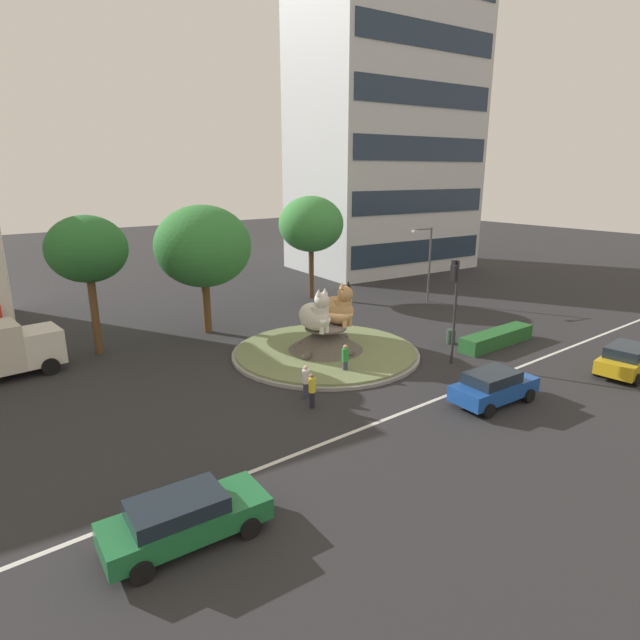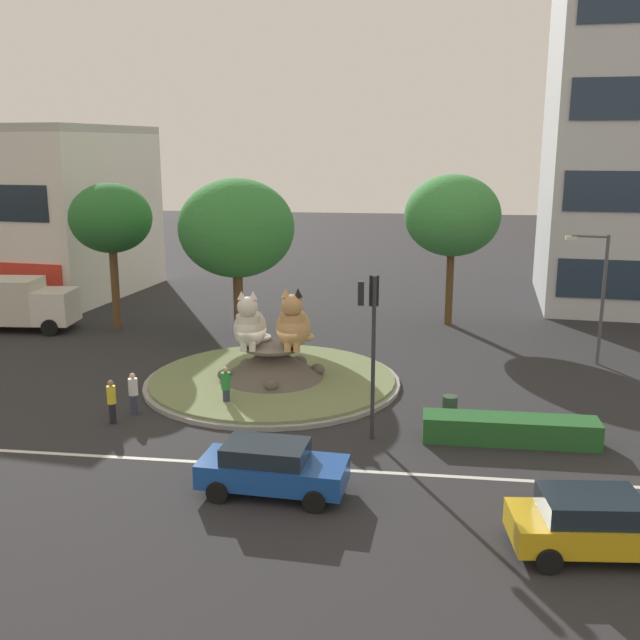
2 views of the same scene
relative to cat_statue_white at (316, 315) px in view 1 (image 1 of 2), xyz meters
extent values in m
plane|color=#28282B|center=(0.89, 0.25, -2.59)|extent=(160.00, 160.00, 0.00)
cube|color=silver|center=(0.89, -7.87, -2.59)|extent=(112.00, 0.20, 0.01)
cylinder|color=gray|center=(0.89, 0.25, -2.50)|extent=(10.88, 10.88, 0.18)
cylinder|color=#707F51|center=(0.89, 0.25, -2.35)|extent=(10.44, 10.44, 0.12)
cone|color=#564F47|center=(0.89, 0.25, -1.60)|extent=(4.34, 4.34, 1.38)
cylinder|color=#564F47|center=(0.89, 0.25, -0.97)|extent=(2.39, 2.39, 0.12)
ellipsoid|color=#564F47|center=(2.75, 0.82, -2.05)|extent=(0.61, 0.57, 0.49)
ellipsoid|color=#564F47|center=(1.80, 1.60, -1.99)|extent=(0.75, 0.56, 0.60)
ellipsoid|color=#564F47|center=(-0.42, 1.10, -2.03)|extent=(0.64, 0.61, 0.52)
ellipsoid|color=#564F47|center=(-1.03, -0.47, -2.05)|extent=(0.59, 0.50, 0.47)
ellipsoid|color=#564F47|center=(1.18, -1.55, -2.05)|extent=(0.60, 0.53, 0.48)
ellipsoid|color=silver|center=(-0.02, 0.12, -0.13)|extent=(1.57, 2.28, 1.57)
cylinder|color=silver|center=(0.02, -0.31, 0.05)|extent=(1.11, 1.11, 0.98)
sphere|color=silver|center=(0.04, -0.47, 0.91)|extent=(0.86, 0.86, 0.86)
torus|color=silver|center=(0.25, 1.03, -0.75)|extent=(1.16, 1.16, 0.20)
cone|color=silver|center=(0.27, -0.45, 1.40)|extent=(0.38, 0.38, 0.35)
cone|color=silver|center=(-0.20, -0.49, 1.40)|extent=(0.38, 0.38, 0.35)
cylinder|color=silver|center=(0.23, -0.65, -0.72)|extent=(0.27, 0.27, 0.39)
cylinder|color=silver|center=(-0.12, -0.68, -0.72)|extent=(0.27, 0.27, 0.39)
ellipsoid|color=tan|center=(1.79, 0.32, -0.09)|extent=(1.66, 2.39, 1.64)
cylinder|color=tan|center=(1.84, -0.13, 0.09)|extent=(1.17, 1.17, 1.03)
sphere|color=tan|center=(1.85, -0.29, 0.99)|extent=(0.90, 0.90, 0.90)
torus|color=tan|center=(2.07, 1.28, -0.75)|extent=(1.01, 1.01, 0.21)
cone|color=black|center=(2.10, -0.26, 1.52)|extent=(0.40, 0.40, 0.37)
cone|color=tan|center=(1.61, -0.31, 1.52)|extent=(0.40, 0.40, 0.37)
cylinder|color=tan|center=(2.06, -0.48, -0.71)|extent=(0.29, 0.29, 0.41)
cylinder|color=tan|center=(1.69, -0.51, -0.71)|extent=(0.29, 0.29, 0.41)
cylinder|color=#2D2D33|center=(5.49, -5.21, 0.29)|extent=(0.14, 0.14, 5.75)
cube|color=black|center=(5.46, -4.99, 2.64)|extent=(0.35, 0.28, 1.05)
sphere|color=#360606|center=(5.45, -4.91, 2.95)|extent=(0.18, 0.18, 0.18)
sphere|color=#392706|center=(5.45, -4.91, 2.64)|extent=(0.18, 0.18, 0.18)
sphere|color=green|center=(5.45, -4.91, 2.32)|extent=(0.18, 0.18, 0.18)
cube|color=black|center=(5.04, -5.26, 2.58)|extent=(0.23, 0.30, 0.80)
cube|color=silver|center=(23.85, 19.41, 14.74)|extent=(18.95, 13.52, 34.66)
cube|color=#233347|center=(23.33, 13.38, -0.11)|extent=(16.84, 1.57, 2.25)
cube|color=#233347|center=(23.33, 13.38, 4.84)|extent=(16.84, 1.57, 2.25)
cube|color=#233347|center=(23.33, 13.38, 9.79)|extent=(16.84, 1.57, 2.25)
cube|color=#233347|center=(23.33, 13.38, 14.74)|extent=(16.84, 1.57, 2.25)
cube|color=#233347|center=(23.33, 13.38, 19.69)|extent=(16.84, 1.57, 2.25)
cube|color=#235B28|center=(10.20, -4.87, -2.14)|extent=(5.93, 1.20, 0.90)
cylinder|color=brown|center=(-2.59, 8.44, -0.96)|extent=(0.53, 0.53, 3.27)
ellipsoid|color=#337F38|center=(-2.59, 8.44, 3.12)|extent=(6.10, 6.10, 5.18)
cylinder|color=brown|center=(8.71, 12.08, -0.56)|extent=(0.43, 0.43, 4.05)
ellipsoid|color=#3D8E42|center=(8.71, 12.08, 3.57)|extent=(5.28, 5.28, 4.49)
cylinder|color=brown|center=(-9.51, 8.53, -0.40)|extent=(0.44, 0.44, 4.37)
ellipsoid|color=#286B2D|center=(-9.51, 8.53, 3.54)|extent=(4.39, 4.39, 3.73)
cylinder|color=#4C4C51|center=(15.33, 5.10, 0.43)|extent=(0.16, 0.16, 6.03)
cylinder|color=#4C4C51|center=(14.56, 5.26, 3.34)|extent=(1.57, 0.42, 0.10)
cube|color=silver|center=(13.78, 5.42, 3.24)|extent=(0.50, 0.24, 0.16)
cylinder|color=#33384C|center=(-3.63, -3.97, -2.22)|extent=(0.26, 0.26, 0.75)
cylinder|color=silver|center=(-3.63, -3.97, -1.52)|extent=(0.35, 0.35, 0.65)
sphere|color=beige|center=(-3.63, -3.97, -1.08)|extent=(0.21, 0.21, 0.21)
cylinder|color=#33384C|center=(-0.31, -2.91, -2.20)|extent=(0.27, 0.27, 0.77)
cylinder|color=#288C38|center=(-0.31, -2.91, -1.48)|extent=(0.36, 0.36, 0.67)
sphere|color=tan|center=(-0.31, -2.91, -1.03)|extent=(0.22, 0.22, 0.22)
cylinder|color=black|center=(-4.05, -5.00, -2.21)|extent=(0.24, 0.24, 0.76)
cylinder|color=yellow|center=(-4.05, -5.00, -1.49)|extent=(0.32, 0.32, 0.66)
sphere|color=#936B4C|center=(-4.05, -5.00, -1.05)|extent=(0.22, 0.22, 0.22)
cube|color=#19479E|center=(2.88, -9.69, -1.91)|extent=(4.40, 2.06, 0.72)
cube|color=#19232D|center=(2.67, -9.67, -1.29)|extent=(2.50, 1.72, 0.51)
cylinder|color=black|center=(4.35, -8.90, -2.27)|extent=(0.65, 0.26, 0.64)
cylinder|color=black|center=(4.23, -10.67, -2.27)|extent=(0.65, 0.26, 0.64)
cylinder|color=black|center=(1.53, -8.71, -2.27)|extent=(0.65, 0.26, 0.64)
cylinder|color=black|center=(1.41, -10.48, -2.27)|extent=(0.65, 0.26, 0.64)
cube|color=gold|center=(11.52, -11.81, -1.91)|extent=(4.43, 2.26, 0.71)
cube|color=#19232D|center=(11.31, -11.83, -1.28)|extent=(2.54, 1.86, 0.56)
cylinder|color=black|center=(12.83, -10.75, -2.27)|extent=(0.66, 0.28, 0.64)
cylinder|color=black|center=(10.03, -11.03, -2.27)|extent=(0.66, 0.28, 0.64)
cylinder|color=black|center=(10.21, -12.87, -2.27)|extent=(0.66, 0.28, 0.64)
cube|color=#1E6B38|center=(-12.18, -9.85, -1.93)|extent=(4.81, 2.11, 0.67)
cube|color=#19232D|center=(-12.42, -9.83, -1.36)|extent=(2.73, 1.76, 0.47)
cylinder|color=black|center=(-10.57, -9.05, -2.27)|extent=(0.65, 0.26, 0.64)
cylinder|color=black|center=(-10.69, -10.85, -2.27)|extent=(0.65, 0.26, 0.64)
cylinder|color=black|center=(-13.67, -8.85, -2.27)|extent=(0.65, 0.26, 0.64)
cylinder|color=black|center=(-13.79, -10.65, -2.27)|extent=(0.65, 0.26, 0.64)
cube|color=silver|center=(-12.62, 7.73, -1.23)|extent=(2.08, 2.45, 1.81)
cylinder|color=black|center=(-12.64, 8.89, -2.14)|extent=(0.92, 0.36, 0.90)
cylinder|color=black|center=(-12.48, 6.58, -2.14)|extent=(0.92, 0.36, 0.90)
cylinder|color=#2D4233|center=(8.23, -2.95, -2.14)|extent=(0.56, 0.56, 0.90)
camera|label=1|loc=(-16.97, -22.28, 7.68)|focal=29.30mm
camera|label=2|loc=(6.86, -29.08, 7.41)|focal=41.15mm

